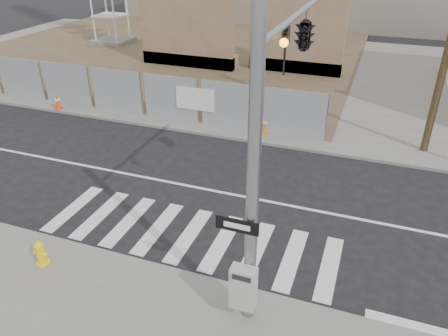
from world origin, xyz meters
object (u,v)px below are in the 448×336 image
(signal_pole, at_px, (290,78))
(traffic_cone_c, at_px, (166,106))
(fire_hydrant, at_px, (41,253))
(traffic_cone_d, at_px, (266,124))
(traffic_cone_b, at_px, (58,102))

(signal_pole, xyz_separation_m, traffic_cone_c, (-7.23, 7.50, -4.27))
(fire_hydrant, height_order, traffic_cone_d, traffic_cone_d)
(fire_hydrant, height_order, traffic_cone_c, traffic_cone_c)
(traffic_cone_b, xyz_separation_m, traffic_cone_c, (5.14, 1.23, 0.04))
(traffic_cone_c, bearing_deg, traffic_cone_d, -4.60)
(fire_hydrant, xyz_separation_m, traffic_cone_b, (-6.86, 9.24, 0.01))
(traffic_cone_b, distance_m, traffic_cone_d, 10.10)
(signal_pole, xyz_separation_m, traffic_cone_d, (-2.31, 7.10, -4.33))
(fire_hydrant, distance_m, traffic_cone_d, 10.58)
(fire_hydrant, relative_size, traffic_cone_b, 0.96)
(signal_pole, height_order, traffic_cone_b, signal_pole)
(fire_hydrant, bearing_deg, traffic_cone_d, 59.45)
(traffic_cone_c, bearing_deg, signal_pole, -46.02)
(fire_hydrant, relative_size, traffic_cone_c, 0.86)
(traffic_cone_d, bearing_deg, traffic_cone_c, 175.40)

